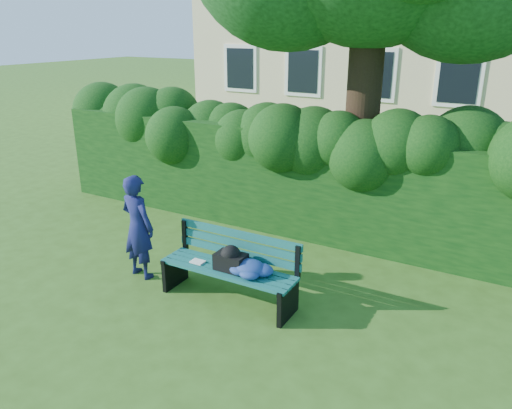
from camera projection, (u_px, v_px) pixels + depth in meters
The scene contains 4 objects.
ground at pixel (235, 280), 7.09m from camera, with size 80.00×80.00×0.00m, color #36591A.
hedge at pixel (302, 180), 8.58m from camera, with size 10.00×1.00×1.80m.
park_bench at pixel (235, 267), 6.38m from camera, with size 1.83×0.58×0.89m.
man_reading at pixel (138, 227), 6.97m from camera, with size 0.55×0.36×1.51m, color #161A4F.
Camera 1 is at (3.40, -5.33, 3.40)m, focal length 35.00 mm.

